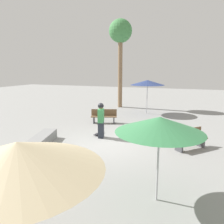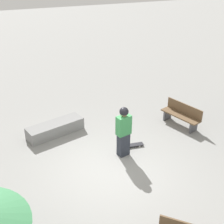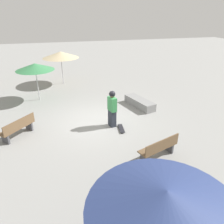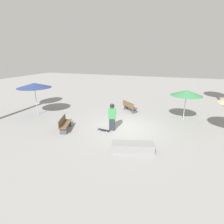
{
  "view_description": "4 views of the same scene",
  "coord_description": "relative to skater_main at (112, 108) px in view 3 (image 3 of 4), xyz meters",
  "views": [
    {
      "loc": [
        3.57,
        -8.89,
        3.35
      ],
      "look_at": [
        -0.16,
        0.99,
        1.26
      ],
      "focal_mm": 35.0,
      "sensor_mm": 36.0,
      "label": 1
    },
    {
      "loc": [
        7.18,
        -2.69,
        6.04
      ],
      "look_at": [
        -1.03,
        0.41,
        1.41
      ],
      "focal_mm": 50.0,
      "sensor_mm": 36.0,
      "label": 2
    },
    {
      "loc": [
        1.71,
        9.41,
        4.97
      ],
      "look_at": [
        -0.47,
        1.11,
        0.95
      ],
      "focal_mm": 35.0,
      "sensor_mm": 36.0,
      "label": 3
    },
    {
      "loc": [
        -10.24,
        -2.77,
        4.53
      ],
      "look_at": [
        -0.43,
        0.71,
        1.14
      ],
      "focal_mm": 28.0,
      "sensor_mm": 36.0,
      "label": 4
    }
  ],
  "objects": [
    {
      "name": "shade_umbrella_tan",
      "position": [
        1.85,
        -7.24,
        1.17
      ],
      "size": [
        2.55,
        2.55,
        2.33
      ],
      "color": "#B7B7BC",
      "rests_on": "ground_plane"
    },
    {
      "name": "skater_main",
      "position": [
        0.0,
        0.0,
        0.0
      ],
      "size": [
        0.36,
        0.51,
        1.74
      ],
      "rotation": [
        0.0,
        0.0,
        1.82
      ],
      "color": "#282D38",
      "rests_on": "ground_plane"
    },
    {
      "name": "bench_far",
      "position": [
        4.12,
        -0.09,
        -0.51
      ],
      "size": [
        1.41,
        1.48,
        0.85
      ],
      "rotation": [
        0.0,
        0.0,
        3.97
      ],
      "color": "#47474C",
      "rests_on": "ground_plane"
    },
    {
      "name": "concrete_ledge",
      "position": [
        -2.08,
        -1.82,
        -0.72
      ],
      "size": [
        1.21,
        2.18,
        0.44
      ],
      "rotation": [
        0.0,
        0.0,
        1.86
      ],
      "color": "gray",
      "rests_on": "ground_plane"
    },
    {
      "name": "skateboard",
      "position": [
        -0.31,
        0.45,
        -0.88
      ],
      "size": [
        0.28,
        0.82,
        0.07
      ],
      "rotation": [
        0.0,
        0.0,
        1.46
      ],
      "color": "black",
      "rests_on": "ground_plane"
    },
    {
      "name": "shade_umbrella_green",
      "position": [
        3.44,
        -4.31,
        1.08
      ],
      "size": [
        2.18,
        2.18,
        2.22
      ],
      "color": "#B7B7BC",
      "rests_on": "ground_plane"
    },
    {
      "name": "shade_umbrella_navy",
      "position": [
        0.89,
        6.63,
        1.41
      ],
      "size": [
        2.54,
        2.54,
        2.53
      ],
      "color": "#B7B7BC",
      "rests_on": "ground_plane"
    },
    {
      "name": "bench_near",
      "position": [
        -1.02,
        2.81,
        -0.51
      ],
      "size": [
        1.65,
        0.95,
        0.85
      ],
      "rotation": [
        0.0,
        0.0,
        3.48
      ],
      "color": "#47474C",
      "rests_on": "ground_plane"
    },
    {
      "name": "ground_plane",
      "position": [
        0.6,
        -0.64,
        -0.94
      ],
      "size": [
        60.0,
        60.0,
        0.0
      ],
      "primitive_type": "plane",
      "color": "gray"
    }
  ]
}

